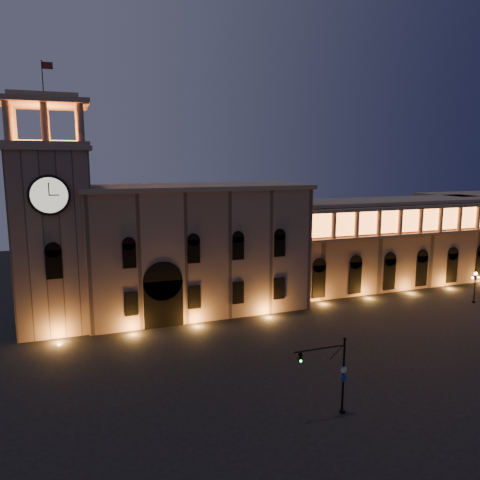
{
  "coord_description": "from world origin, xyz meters",
  "views": [
    {
      "loc": [
        -18.92,
        -40.44,
        20.71
      ],
      "look_at": [
        2.29,
        16.0,
        10.59
      ],
      "focal_mm": 35.0,
      "sensor_mm": 36.0,
      "label": 1
    }
  ],
  "objects": [
    {
      "name": "street_lamp_near",
      "position": [
        37.18,
        10.04,
        2.79
      ],
      "size": [
        1.62,
        0.48,
        4.67
      ],
      "rotation": [
        0.0,
        0.0,
        -0.03
      ],
      "color": "black",
      "rests_on": "ground"
    },
    {
      "name": "clock_tower",
      "position": [
        -20.5,
        20.98,
        12.5
      ],
      "size": [
        9.8,
        9.8,
        32.4
      ],
      "color": "#806453",
      "rests_on": "ground"
    },
    {
      "name": "ground",
      "position": [
        0.0,
        0.0,
        0.0
      ],
      "size": [
        160.0,
        160.0,
        0.0
      ],
      "primitive_type": "plane",
      "color": "black",
      "rests_on": "ground"
    },
    {
      "name": "government_building",
      "position": [
        -2.08,
        21.93,
        8.77
      ],
      "size": [
        30.8,
        12.8,
        17.6
      ],
      "color": "#806453",
      "rests_on": "ground"
    },
    {
      "name": "traffic_light",
      "position": [
        0.97,
        -9.58,
        3.48
      ],
      "size": [
        4.83,
        0.51,
        6.62
      ],
      "rotation": [
        0.0,
        0.0,
        -0.02
      ],
      "color": "black",
      "rests_on": "ground"
    },
    {
      "name": "colonnade_wing",
      "position": [
        32.0,
        23.92,
        7.33
      ],
      "size": [
        40.6,
        11.5,
        14.5
      ],
      "color": "#7B5F4E",
      "rests_on": "ground"
    },
    {
      "name": "secondary_building",
      "position": [
        58.0,
        30.0,
        7.0
      ],
      "size": [
        20.0,
        12.0,
        14.0
      ],
      "primitive_type": "cube",
      "color": "#7B5F4E",
      "rests_on": "ground"
    }
  ]
}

